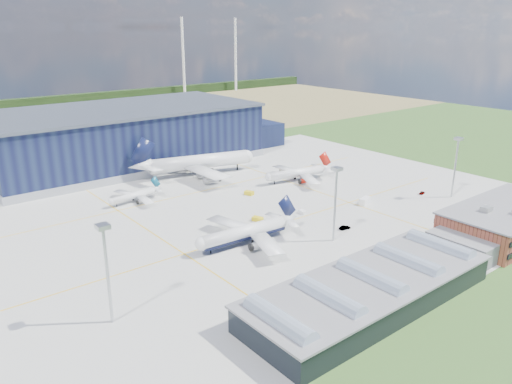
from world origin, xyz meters
name	(u,v)px	position (x,y,z in m)	size (l,w,h in m)	color
ground	(246,220)	(0.00, 0.00, 0.00)	(600.00, 600.00, 0.00)	#365821
apron	(229,211)	(0.00, 10.00, 0.03)	(220.00, 160.00, 0.08)	#AFAFAA
farmland	(44,124)	(0.00, 220.00, 0.00)	(600.00, 220.00, 0.01)	olive
treeline	(11,104)	(0.00, 300.00, 4.00)	(600.00, 8.00, 8.00)	black
hangar	(128,138)	(2.81, 94.80, 11.62)	(145.00, 62.00, 26.10)	#0F1333
ops_building	(507,220)	(55.01, -60.00, 4.79)	(46.00, 23.00, 10.90)	brown
glass_concourse	(380,285)	(-6.45, -60.00, 3.69)	(78.00, 23.00, 8.60)	black
light_mast_west	(106,258)	(-60.00, -30.00, 15.43)	(2.60, 2.60, 23.00)	#ACAFB3
light_mast_center	(336,192)	(10.00, -30.00, 15.43)	(2.60, 2.60, 23.00)	#ACAFB3
light_mast_east	(456,158)	(75.00, -30.00, 15.43)	(2.60, 2.60, 23.00)	#ACAFB3
airliner_navy	(244,225)	(-12.53, -15.25, 5.97)	(36.61, 35.82, 11.94)	white
airliner_red	(296,169)	(43.06, 22.00, 5.38)	(32.99, 32.27, 10.76)	white
airliner_widebody	(200,155)	(17.04, 55.00, 9.05)	(55.52, 54.32, 18.11)	white
airliner_regional	(133,192)	(-21.46, 40.00, 3.77)	(23.09, 22.59, 7.53)	white
gse_tug_a	(258,219)	(2.18, -3.28, 0.72)	(2.11, 3.45, 1.44)	gold
gse_van_a	(365,201)	(43.24, -14.59, 1.19)	(2.38, 5.45, 2.38)	white
gse_cart_a	(302,212)	(18.75, -7.42, 0.57)	(1.76, 2.64, 1.15)	white
gse_van_b	(285,171)	(46.94, 32.85, 1.22)	(2.45, 5.33, 2.45)	white
gse_tug_c	(249,193)	(16.66, 19.88, 0.75)	(2.14, 3.42, 1.50)	gold
gse_van_c	(453,222)	(49.10, -46.00, 1.27)	(2.54, 5.29, 2.54)	white
car_a	(422,193)	(69.51, -20.93, 0.58)	(1.37, 3.40, 1.16)	#99999E
car_b	(345,228)	(19.27, -26.30, 0.64)	(1.36, 3.91, 1.29)	#99999E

